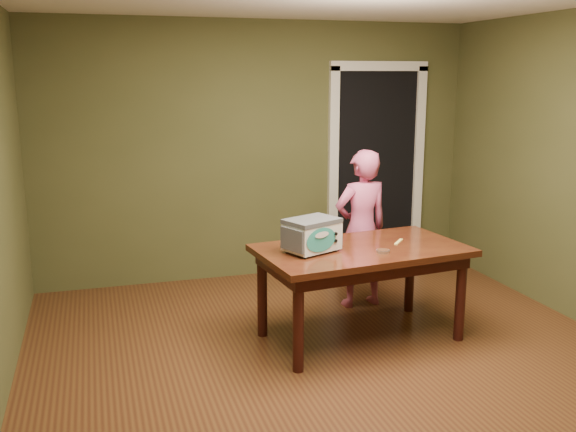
# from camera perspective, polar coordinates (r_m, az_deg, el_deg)

# --- Properties ---
(floor) EXTENTS (5.00, 5.00, 0.00)m
(floor) POSITION_cam_1_polar(r_m,az_deg,el_deg) (4.64, 5.54, -14.04)
(floor) COLOR #593419
(floor) RESTS_ON ground
(room_shell) EXTENTS (4.52, 5.02, 2.61)m
(room_shell) POSITION_cam_1_polar(r_m,az_deg,el_deg) (4.17, 6.03, 7.47)
(room_shell) COLOR #4C4D29
(room_shell) RESTS_ON ground
(doorway) EXTENTS (1.10, 0.66, 2.25)m
(doorway) POSITION_cam_1_polar(r_m,az_deg,el_deg) (7.29, 6.84, 4.43)
(doorway) COLOR black
(doorway) RESTS_ON ground
(dining_table) EXTENTS (1.69, 1.07, 0.75)m
(dining_table) POSITION_cam_1_polar(r_m,az_deg,el_deg) (5.06, 6.55, -3.87)
(dining_table) COLOR #38150C
(dining_table) RESTS_ON floor
(toy_oven) EXTENTS (0.48, 0.41, 0.26)m
(toy_oven) POSITION_cam_1_polar(r_m,az_deg,el_deg) (4.84, 2.15, -1.60)
(toy_oven) COLOR #4C4F54
(toy_oven) RESTS_ON dining_table
(baking_pan) EXTENTS (0.10, 0.10, 0.02)m
(baking_pan) POSITION_cam_1_polar(r_m,az_deg,el_deg) (4.90, 8.44, -3.09)
(baking_pan) COLOR silver
(baking_pan) RESTS_ON dining_table
(spatula) EXTENTS (0.14, 0.15, 0.01)m
(spatula) POSITION_cam_1_polar(r_m,az_deg,el_deg) (5.22, 9.81, -2.27)
(spatula) COLOR #FBE56D
(spatula) RESTS_ON dining_table
(child) EXTENTS (0.55, 0.40, 1.43)m
(child) POSITION_cam_1_polar(r_m,az_deg,el_deg) (5.78, 6.53, -1.14)
(child) COLOR #C4517E
(child) RESTS_ON floor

